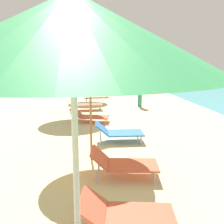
# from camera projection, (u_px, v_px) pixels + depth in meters

# --- Properties ---
(umbrella_fourth) EXTENTS (2.19, 2.19, 2.78)m
(umbrella_fourth) POSITION_uv_depth(u_px,v_px,m) (72.00, 35.00, 1.78)
(umbrella_fourth) COLOR silver
(umbrella_fourth) RESTS_ON ground
(lounger_fourth_shoreside) EXTENTS (1.36, 0.85, 0.49)m
(lounger_fourth_shoreside) POSITION_uv_depth(u_px,v_px,m) (126.00, 214.00, 3.37)
(lounger_fourth_shoreside) COLOR #D8593F
(lounger_fourth_shoreside) RESTS_ON ground
(umbrella_fifth) EXTENTS (1.99, 1.99, 2.65)m
(umbrella_fifth) POSITION_uv_depth(u_px,v_px,m) (90.00, 57.00, 5.44)
(umbrella_fifth) COLOR olive
(umbrella_fifth) RESTS_ON ground
(lounger_fifth_shoreside) EXTENTS (1.36, 0.71, 0.56)m
(lounger_fifth_shoreside) POSITION_uv_depth(u_px,v_px,m) (118.00, 132.00, 7.18)
(lounger_fifth_shoreside) COLOR blue
(lounger_fifth_shoreside) RESTS_ON ground
(lounger_fifth_inland) EXTENTS (1.38, 0.80, 0.57)m
(lounger_fifth_inland) POSITION_uv_depth(u_px,v_px,m) (123.00, 163.00, 4.97)
(lounger_fifth_inland) COLOR #D8593F
(lounger_fifth_inland) RESTS_ON ground
(umbrella_sixth) EXTENTS (2.32, 2.32, 2.83)m
(umbrella_sixth) POSITION_uv_depth(u_px,v_px,m) (71.00, 53.00, 10.07)
(umbrella_sixth) COLOR #4C4C51
(umbrella_sixth) RESTS_ON ground
(lounger_sixth_shoreside) EXTENTS (1.52, 0.74, 0.68)m
(lounger_sixth_shoreside) POSITION_uv_depth(u_px,v_px,m) (85.00, 104.00, 11.79)
(lounger_sixth_shoreside) COLOR #D8593F
(lounger_sixth_shoreside) RESTS_ON ground
(lounger_sixth_inland) EXTENTS (1.51, 0.88, 0.55)m
(lounger_sixth_inland) POSITION_uv_depth(u_px,v_px,m) (89.00, 116.00, 9.48)
(lounger_sixth_inland) COLOR #D8593F
(lounger_sixth_inland) RESTS_ON ground
(umbrella_farthest) EXTENTS (2.10, 2.10, 2.63)m
(umbrella_farthest) POSITION_uv_depth(u_px,v_px,m) (86.00, 60.00, 14.35)
(umbrella_farthest) COLOR olive
(umbrella_farthest) RESTS_ON ground
(lounger_farthest_shoreside) EXTENTS (1.58, 0.63, 0.55)m
(lounger_farthest_shoreside) POSITION_uv_depth(u_px,v_px,m) (96.00, 93.00, 15.91)
(lounger_farthest_shoreside) COLOR #D8593F
(lounger_farthest_shoreside) RESTS_ON ground
(person_walking_near) EXTENTS (0.34, 0.42, 1.60)m
(person_walking_near) POSITION_uv_depth(u_px,v_px,m) (140.00, 87.00, 12.59)
(person_walking_near) COLOR #3F9972
(person_walking_near) RESTS_ON ground
(cooler_box) EXTENTS (0.61, 0.62, 0.30)m
(cooler_box) POSITION_uv_depth(u_px,v_px,m) (134.00, 92.00, 17.71)
(cooler_box) COLOR red
(cooler_box) RESTS_ON ground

